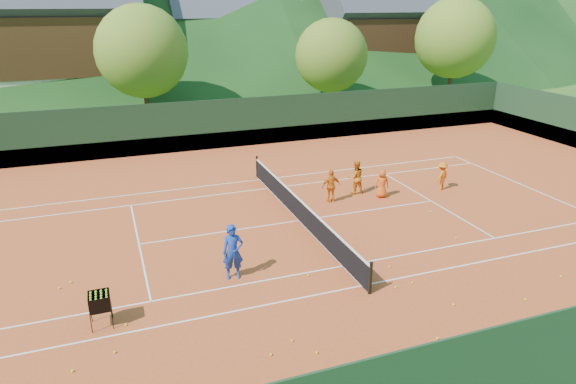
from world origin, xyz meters
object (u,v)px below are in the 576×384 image
object	(u,v)px
student_a	(356,177)
student_d	(442,176)
chalet_left	(56,38)
student_b	(331,186)
chalet_mid	(232,38)
ball_hopper	(100,302)
coach	(233,252)
tennis_net	(299,209)
chalet_right	(376,35)
student_c	(382,184)

from	to	relation	value
student_a	student_d	world-z (taller)	student_a
chalet_left	student_b	bearing A→B (deg)	-67.04
student_d	chalet_left	distance (m)	34.21
chalet_mid	ball_hopper	bearing A→B (deg)	-109.52
ball_hopper	coach	bearing A→B (deg)	17.68
tennis_net	chalet_left	bearing A→B (deg)	108.43
chalet_left	chalet_right	world-z (taller)	chalet_left
chalet_mid	student_a	bearing A→B (deg)	-94.27
chalet_mid	chalet_right	distance (m)	14.56
student_a	chalet_right	size ratio (longest dim) A/B	0.13
student_d	chalet_right	distance (m)	31.71
student_d	chalet_mid	distance (m)	33.18
student_b	student_a	bearing A→B (deg)	-158.04
coach	student_b	size ratio (longest dim) A/B	1.22
chalet_mid	chalet_right	bearing A→B (deg)	-15.95
student_b	chalet_left	size ratio (longest dim) A/B	0.11
tennis_net	student_a	bearing A→B (deg)	30.03
student_d	tennis_net	xyz separation A→B (m)	(-7.69, -1.14, -0.18)
student_a	student_b	xyz separation A→B (m)	(-1.53, -0.62, -0.04)
tennis_net	chalet_mid	xyz separation A→B (m)	(6.00, 34.00, 4.47)
student_d	tennis_net	world-z (taller)	student_d
student_a	student_d	xyz separation A→B (m)	(4.07, -0.95, -0.12)
student_b	chalet_right	bearing A→B (deg)	-122.22
student_a	chalet_left	size ratio (longest dim) A/B	0.12
student_d	tennis_net	bearing A→B (deg)	-15.51
student_b	student_d	xyz separation A→B (m)	(5.61, -0.33, -0.08)
student_a	student_c	size ratio (longest dim) A/B	1.21
coach	student_c	bearing A→B (deg)	37.33
student_a	student_c	xyz separation A→B (m)	(0.90, -0.88, -0.14)
student_b	chalet_right	size ratio (longest dim) A/B	0.13
student_b	chalet_mid	xyz separation A→B (m)	(3.92, 32.53, 4.21)
coach	chalet_right	bearing A→B (deg)	61.84
coach	chalet_right	xyz separation A→B (m)	(23.69, 33.58, 4.31)
student_b	tennis_net	size ratio (longest dim) A/B	0.13
tennis_net	ball_hopper	size ratio (longest dim) A/B	12.07
student_b	chalet_right	xyz separation A→B (m)	(17.92, 28.53, 4.48)
student_b	chalet_mid	size ratio (longest dim) A/B	0.12
tennis_net	chalet_right	bearing A→B (deg)	56.31
student_b	student_d	distance (m)	5.62
student_c	chalet_mid	world-z (taller)	chalet_mid
coach	chalet_mid	size ratio (longest dim) A/B	0.15
chalet_left	chalet_mid	distance (m)	16.51
chalet_right	student_a	bearing A→B (deg)	-120.41
student_a	ball_hopper	world-z (taller)	student_a
coach	student_a	distance (m)	9.25
student_b	tennis_net	world-z (taller)	student_b
student_b	ball_hopper	world-z (taller)	student_b
coach	chalet_right	world-z (taller)	chalet_right
coach	student_d	distance (m)	12.32
student_c	chalet_right	world-z (taller)	chalet_right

